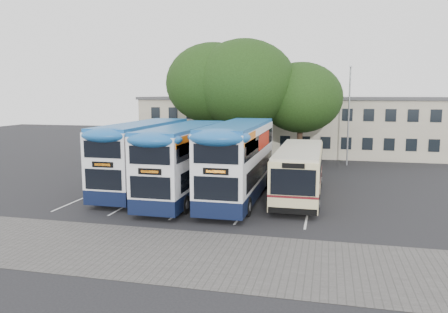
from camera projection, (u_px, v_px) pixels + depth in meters
ground at (241, 222)px, 22.45m from camera, size 120.00×120.00×0.00m
paving_strip at (170, 253)px, 18.10m from camera, size 40.00×6.00×0.01m
bay_lines at (199, 196)px, 28.12m from camera, size 14.12×11.00×0.01m
depot_building at (289, 125)px, 47.98m from camera, size 32.40×8.40×6.20m
lamp_post at (349, 110)px, 39.57m from camera, size 0.25×1.05×9.06m
tree_left at (213, 84)px, 39.80m from camera, size 8.65×8.65×11.15m
tree_mid at (244, 84)px, 38.58m from camera, size 9.22×9.22×11.33m
tree_right at (301, 98)px, 38.86m from camera, size 7.37×7.37×9.34m
bus_dd_left at (144, 154)px, 29.45m from camera, size 2.69×11.11×4.63m
bus_dd_mid at (185, 158)px, 27.39m from camera, size 2.67×11.01×4.59m
bus_dd_right at (239, 158)px, 27.05m from camera, size 2.77×11.44×4.77m
bus_single at (300, 169)px, 27.79m from camera, size 2.71×10.66×3.18m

